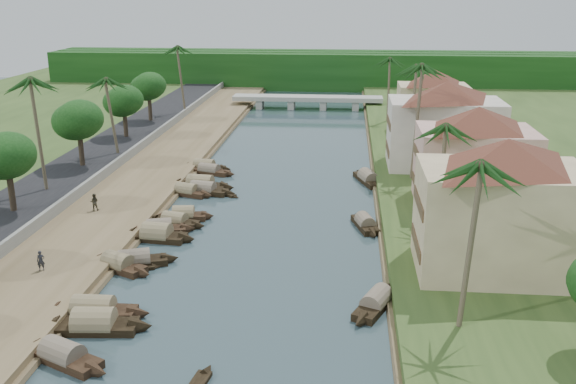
# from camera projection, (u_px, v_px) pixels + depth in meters

# --- Properties ---
(ground) EXTENTS (220.00, 220.00, 0.00)m
(ground) POSITION_uv_depth(u_px,v_px,m) (252.00, 264.00, 52.61)
(ground) COLOR #32474C
(ground) RESTS_ON ground
(left_bank) EXTENTS (10.00, 180.00, 0.80)m
(left_bank) POSITION_uv_depth(u_px,v_px,m) (138.00, 184.00, 72.88)
(left_bank) COLOR brown
(left_bank) RESTS_ON ground
(right_bank) EXTENTS (16.00, 180.00, 1.20)m
(right_bank) POSITION_uv_depth(u_px,v_px,m) (451.00, 191.00, 69.74)
(right_bank) COLOR #2D471C
(right_bank) RESTS_ON ground
(road) EXTENTS (8.00, 180.00, 1.40)m
(road) POSITION_uv_depth(u_px,v_px,m) (66.00, 180.00, 73.54)
(road) COLOR black
(road) RESTS_ON ground
(retaining_wall) EXTENTS (0.40, 180.00, 1.10)m
(retaining_wall) POSITION_uv_depth(u_px,v_px,m) (102.00, 175.00, 72.96)
(retaining_wall) COLOR slate
(retaining_wall) RESTS_ON left_bank
(treeline) EXTENTS (120.00, 14.00, 8.00)m
(treeline) POSITION_uv_depth(u_px,v_px,m) (315.00, 70.00, 146.32)
(treeline) COLOR #10390F
(treeline) RESTS_ON ground
(bridge) EXTENTS (28.00, 4.00, 2.40)m
(bridge) POSITION_uv_depth(u_px,v_px,m) (307.00, 100.00, 120.43)
(bridge) COLOR #A0A197
(bridge) RESTS_ON ground
(building_near) EXTENTS (14.85, 14.85, 10.20)m
(building_near) POSITION_uv_depth(u_px,v_px,m) (502.00, 205.00, 47.11)
(building_near) COLOR beige
(building_near) RESTS_ON right_bank
(building_mid) EXTENTS (14.11, 14.11, 9.70)m
(building_mid) POSITION_uv_depth(u_px,v_px,m) (475.00, 155.00, 62.28)
(building_mid) COLOR beige
(building_mid) RESTS_ON right_bank
(building_far) EXTENTS (15.59, 15.59, 10.20)m
(building_far) POSITION_uv_depth(u_px,v_px,m) (445.00, 124.00, 75.58)
(building_far) COLOR silver
(building_far) RESTS_ON right_bank
(building_distant) EXTENTS (12.62, 12.62, 9.20)m
(building_distant) POSITION_uv_depth(u_px,v_px,m) (432.00, 100.00, 94.63)
(building_distant) COLOR beige
(building_distant) RESTS_ON right_bank
(sampan_0) EXTENTS (7.41, 4.53, 2.00)m
(sampan_0) POSITION_uv_depth(u_px,v_px,m) (63.00, 356.00, 38.72)
(sampan_0) COLOR black
(sampan_0) RESTS_ON ground
(sampan_1) EXTENTS (8.04, 2.48, 2.34)m
(sampan_1) POSITION_uv_depth(u_px,v_px,m) (94.00, 325.00, 42.28)
(sampan_1) COLOR black
(sampan_1) RESTS_ON ground
(sampan_2) EXTENTS (8.19, 1.95, 2.16)m
(sampan_2) POSITION_uv_depth(u_px,v_px,m) (94.00, 310.00, 44.20)
(sampan_2) COLOR black
(sampan_2) RESTS_ON ground
(sampan_3) EXTENTS (7.39, 3.92, 2.00)m
(sampan_3) POSITION_uv_depth(u_px,v_px,m) (135.00, 261.00, 52.19)
(sampan_3) COLOR black
(sampan_3) RESTS_ON ground
(sampan_4) EXTENTS (6.91, 4.41, 2.01)m
(sampan_4) POSITION_uv_depth(u_px,v_px,m) (118.00, 265.00, 51.51)
(sampan_4) COLOR black
(sampan_4) RESTS_ON ground
(sampan_5) EXTENTS (7.54, 2.61, 2.35)m
(sampan_5) POSITION_uv_depth(u_px,v_px,m) (157.00, 235.00, 57.61)
(sampan_5) COLOR black
(sampan_5) RESTS_ON ground
(sampan_6) EXTENTS (6.85, 3.31, 2.03)m
(sampan_6) POSITION_uv_depth(u_px,v_px,m) (159.00, 229.00, 59.07)
(sampan_6) COLOR black
(sampan_6) RESTS_ON ground
(sampan_7) EXTENTS (6.75, 3.06, 1.82)m
(sampan_7) POSITION_uv_depth(u_px,v_px,m) (175.00, 221.00, 61.16)
(sampan_7) COLOR black
(sampan_7) RESTS_ON ground
(sampan_8) EXTENTS (6.28, 2.27, 1.95)m
(sampan_8) POSITION_uv_depth(u_px,v_px,m) (184.00, 215.00, 62.72)
(sampan_8) COLOR black
(sampan_8) RESTS_ON ground
(sampan_9) EXTENTS (7.97, 3.06, 2.01)m
(sampan_9) POSITION_uv_depth(u_px,v_px,m) (203.00, 190.00, 70.68)
(sampan_9) COLOR black
(sampan_9) RESTS_ON ground
(sampan_10) EXTENTS (6.76, 3.40, 1.89)m
(sampan_10) POSITION_uv_depth(u_px,v_px,m) (187.00, 192.00, 70.14)
(sampan_10) COLOR black
(sampan_10) RESTS_ON ground
(sampan_11) EXTENTS (8.40, 2.90, 2.35)m
(sampan_11) POSITION_uv_depth(u_px,v_px,m) (200.00, 185.00, 72.52)
(sampan_11) COLOR black
(sampan_11) RESTS_ON ground
(sampan_12) EXTENTS (7.30, 3.46, 1.79)m
(sampan_12) POSITION_uv_depth(u_px,v_px,m) (209.00, 171.00, 78.19)
(sampan_12) COLOR black
(sampan_12) RESTS_ON ground
(sampan_13) EXTENTS (7.37, 2.59, 2.01)m
(sampan_13) POSITION_uv_depth(u_px,v_px,m) (204.00, 167.00, 79.80)
(sampan_13) COLOR black
(sampan_13) RESTS_ON ground
(sampan_14) EXTENTS (4.35, 7.59, 1.90)m
(sampan_14) POSITION_uv_depth(u_px,v_px,m) (376.00, 302.00, 45.37)
(sampan_14) COLOR black
(sampan_14) RESTS_ON ground
(sampan_15) EXTENTS (3.10, 6.61, 1.80)m
(sampan_15) POSITION_uv_depth(u_px,v_px,m) (365.00, 224.00, 60.55)
(sampan_15) COLOR black
(sampan_15) RESTS_ON ground
(sampan_16) EXTENTS (4.18, 8.42, 2.06)m
(sampan_16) POSITION_uv_depth(u_px,v_px,m) (368.00, 179.00, 74.78)
(sampan_16) COLOR black
(sampan_16) RESTS_ON ground
(canoe_1) EXTENTS (4.51, 2.48, 0.74)m
(canoe_1) POSITION_uv_depth(u_px,v_px,m) (134.00, 270.00, 51.35)
(canoe_1) COLOR black
(canoe_1) RESTS_ON ground
(canoe_2) EXTENTS (4.34, 3.12, 0.69)m
(canoe_2) POSITION_uv_depth(u_px,v_px,m) (223.00, 194.00, 70.38)
(canoe_2) COLOR black
(canoe_2) RESTS_ON ground
(palm_0) EXTENTS (3.20, 3.20, 12.15)m
(palm_0) POSITION_uv_depth(u_px,v_px,m) (475.00, 169.00, 37.46)
(palm_0) COLOR brown
(palm_0) RESTS_ON ground
(palm_1) EXTENTS (3.20, 3.20, 10.55)m
(palm_1) POSITION_uv_depth(u_px,v_px,m) (445.00, 129.00, 55.65)
(palm_1) COLOR brown
(palm_1) RESTS_ON ground
(palm_2) EXTENTS (3.20, 3.20, 14.13)m
(palm_2) POSITION_uv_depth(u_px,v_px,m) (419.00, 69.00, 68.66)
(palm_2) COLOR brown
(palm_2) RESTS_ON ground
(palm_3) EXTENTS (3.20, 3.20, 12.53)m
(palm_3) POSITION_uv_depth(u_px,v_px,m) (415.00, 68.00, 82.08)
(palm_3) COLOR brown
(palm_3) RESTS_ON ground
(palm_5) EXTENTS (3.20, 3.20, 13.09)m
(palm_5) POSITION_uv_depth(u_px,v_px,m) (33.00, 82.00, 64.27)
(palm_5) COLOR brown
(palm_5) RESTS_ON ground
(palm_6) EXTENTS (3.20, 3.20, 11.00)m
(palm_6) POSITION_uv_depth(u_px,v_px,m) (111.00, 81.00, 79.81)
(palm_6) COLOR brown
(palm_6) RESTS_ON ground
(palm_7) EXTENTS (3.20, 3.20, 11.46)m
(palm_7) POSITION_uv_depth(u_px,v_px,m) (390.00, 60.00, 100.75)
(palm_7) COLOR brown
(palm_7) RESTS_ON ground
(palm_8) EXTENTS (3.20, 3.20, 12.47)m
(palm_8) POSITION_uv_depth(u_px,v_px,m) (181.00, 49.00, 107.16)
(palm_8) COLOR brown
(palm_8) RESTS_ON ground
(tree_2) EXTENTS (5.11, 5.11, 7.45)m
(tree_2) POSITION_uv_depth(u_px,v_px,m) (7.00, 157.00, 59.63)
(tree_2) COLOR #433426
(tree_2) RESTS_ON ground
(tree_3) EXTENTS (5.43, 5.43, 7.71)m
(tree_3) POSITION_uv_depth(u_px,v_px,m) (78.00, 121.00, 75.33)
(tree_3) COLOR #433426
(tree_3) RESTS_ON ground
(tree_4) EXTENTS (5.09, 5.09, 7.18)m
(tree_4) POSITION_uv_depth(u_px,v_px,m) (124.00, 102.00, 90.45)
(tree_4) COLOR #433426
(tree_4) RESTS_ON ground
(tree_5) EXTENTS (5.05, 5.05, 7.51)m
(tree_5) POSITION_uv_depth(u_px,v_px,m) (149.00, 87.00, 101.60)
(tree_5) COLOR #433426
(tree_5) RESTS_ON ground
(tree_6) EXTENTS (4.49, 4.49, 7.43)m
(tree_6) POSITION_uv_depth(u_px,v_px,m) (486.00, 120.00, 76.28)
(tree_6) COLOR #433426
(tree_6) RESTS_ON ground
(person_near) EXTENTS (0.68, 0.56, 1.59)m
(person_near) POSITION_uv_depth(u_px,v_px,m) (41.00, 261.00, 49.33)
(person_near) COLOR #25262C
(person_near) RESTS_ON left_bank
(person_far) EXTENTS (0.94, 0.79, 1.70)m
(person_far) POSITION_uv_depth(u_px,v_px,m) (94.00, 202.00, 62.78)
(person_far) COLOR #3A3728
(person_far) RESTS_ON left_bank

